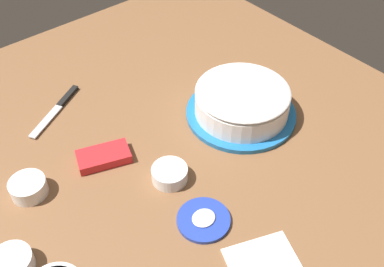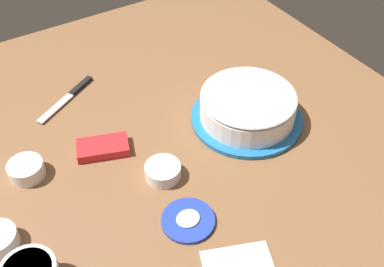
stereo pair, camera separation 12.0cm
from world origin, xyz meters
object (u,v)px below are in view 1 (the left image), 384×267
at_px(frosting_tub_lid, 204,220).
at_px(sprinkle_bowl_green, 28,187).
at_px(frosted_cake, 242,102).
at_px(sprinkle_bowl_rainbow, 12,263).
at_px(candy_box_lower, 104,157).
at_px(spreading_knife, 59,106).
at_px(sprinkle_bowl_pink, 170,174).

bearing_deg(frosting_tub_lid, sprinkle_bowl_green, -51.04).
bearing_deg(frosted_cake, sprinkle_bowl_rainbow, 3.31).
distance_m(frosted_cake, frosting_tub_lid, 0.39).
bearing_deg(frosting_tub_lid, candy_box_lower, -76.70).
bearing_deg(candy_box_lower, frosted_cake, -175.12).
distance_m(spreading_knife, sprinkle_bowl_pink, 0.43).
bearing_deg(sprinkle_bowl_pink, frosted_cake, -169.16).
bearing_deg(spreading_knife, candy_box_lower, 87.85).
xyz_separation_m(frosting_tub_lid, sprinkle_bowl_green, (0.27, -0.33, 0.02)).
relative_size(spreading_knife, sprinkle_bowl_pink, 2.36).
bearing_deg(frosting_tub_lid, sprinkle_bowl_pink, -97.06).
relative_size(spreading_knife, sprinkle_bowl_green, 2.41).
distance_m(sprinkle_bowl_green, sprinkle_bowl_rainbow, 0.20).
height_order(frosting_tub_lid, sprinkle_bowl_rainbow, sprinkle_bowl_rainbow).
bearing_deg(sprinkle_bowl_green, sprinkle_bowl_pink, 147.54).
height_order(sprinkle_bowl_green, candy_box_lower, sprinkle_bowl_green).
height_order(sprinkle_bowl_green, sprinkle_bowl_rainbow, sprinkle_bowl_green).
height_order(frosting_tub_lid, sprinkle_bowl_green, sprinkle_bowl_green).
height_order(frosted_cake, sprinkle_bowl_green, frosted_cake).
height_order(frosted_cake, spreading_knife, frosted_cake).
relative_size(frosting_tub_lid, spreading_knife, 0.58).
distance_m(frosted_cake, sprinkle_bowl_rainbow, 0.71).
bearing_deg(sprinkle_bowl_rainbow, sprinkle_bowl_green, -124.69).
relative_size(frosting_tub_lid, sprinkle_bowl_green, 1.40).
height_order(frosted_cake, sprinkle_bowl_rainbow, frosted_cake).
height_order(sprinkle_bowl_green, sprinkle_bowl_pink, sprinkle_bowl_green).
height_order(spreading_knife, candy_box_lower, candy_box_lower).
height_order(spreading_knife, sprinkle_bowl_rainbow, sprinkle_bowl_rainbow).
bearing_deg(frosted_cake, spreading_knife, -43.30).
bearing_deg(sprinkle_bowl_rainbow, frosting_tub_lid, 156.48).
bearing_deg(frosting_tub_lid, frosted_cake, -147.17).
xyz_separation_m(spreading_knife, candy_box_lower, (0.01, 0.26, 0.01)).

